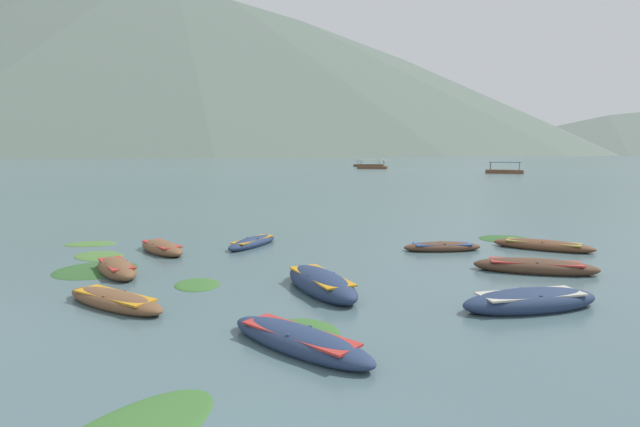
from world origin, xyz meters
The scene contains 23 objects.
ground_plane centered at (0.00, 1500.00, 0.00)m, with size 6000.00×6000.00×0.00m, color #476066.
mountain_1 centered at (-571.76, 1481.14, 296.35)m, with size 2380.18×2380.18×592.70m, color #56665B.
mountain_2 centered at (-79.17, 1581.95, 147.17)m, with size 1237.08×1237.08×294.33m, color slate.
mountain_3 centered at (606.09, 1534.09, 167.98)m, with size 1282.75×1282.75×335.96m, color slate.
rowboat_0 centered at (-3.93, 16.67, 0.16)m, with size 2.11×3.58×0.50m.
rowboat_1 centered at (7.07, 12.71, 0.19)m, with size 4.31×1.87×0.61m.
rowboat_2 centered at (-5.80, 7.82, 0.16)m, with size 3.81×2.63×0.51m.
rowboat_3 centered at (-0.27, 9.73, 0.24)m, with size 3.10×4.08×0.79m.
rowboat_4 centered at (-0.39, 5.34, 0.18)m, with size 3.81×3.20×0.58m.
rowboat_5 centered at (-7.47, 14.99, 0.19)m, with size 3.16×3.17×0.60m.
rowboat_6 centered at (8.88, 16.98, 0.16)m, with size 4.21×2.77×0.52m.
rowboat_7 centered at (4.45, 16.36, 0.15)m, with size 3.52×1.60×0.47m.
rowboat_8 centered at (5.48, 8.50, 0.22)m, with size 4.18×2.42×0.69m.
rowboat_9 centered at (-7.52, 11.26, 0.20)m, with size 2.84×3.10×0.63m.
ferry_0 centered at (4.25, 126.69, 0.45)m, with size 8.30×4.11×2.54m.
ferry_1 centered at (3.48, 148.07, 0.45)m, with size 9.25×4.65×2.54m.
ferry_2 centered at (30.99, 99.44, 0.45)m, with size 7.89×4.94×2.54m.
weed_patch_1 centered at (7.99, 19.37, 0.00)m, with size 2.50×2.33×0.14m, color #2D5628.
weed_patch_2 centered at (-8.55, 11.72, 0.00)m, with size 2.90×2.80×0.14m, color #2D5628.
weed_patch_3 centered at (-0.38, 6.38, 0.00)m, with size 1.83×1.51×0.14m, color #38662D.
weed_patch_4 centered at (-4.26, 10.11, 0.00)m, with size 1.42×1.66×0.14m, color #38662D.
weed_patch_5 centered at (-9.71, 14.02, 0.00)m, with size 2.35×1.74×0.14m, color #477033.
weed_patch_6 centered at (-11.50, 16.49, 0.00)m, with size 1.40×2.31×0.14m, color #477033.
Camera 1 is at (0.87, -4.54, 4.17)m, focal length 27.18 mm.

